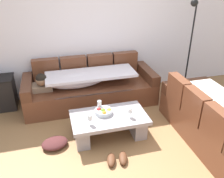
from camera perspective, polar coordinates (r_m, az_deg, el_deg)
The scene contains 13 objects.
ground_plane at distance 3.69m, azimuth 3.57°, elevation -14.96°, with size 14.00×14.00×0.00m, color #956B42.
back_wall at distance 4.95m, azimuth -3.99°, elevation 14.01°, with size 9.00×0.10×2.70m, color white.
couch_along_wall at distance 4.76m, azimuth -5.67°, elevation 0.28°, with size 2.55×0.92×0.88m.
couch_near_window at distance 4.08m, azimuth 23.02°, elevation -6.89°, with size 0.92×1.90×0.88m.
coffee_table at distance 3.86m, azimuth -0.71°, elevation -8.18°, with size 1.20×0.68×0.38m.
fruit_bowl at distance 3.81m, azimuth -2.03°, elevation -5.41°, with size 0.28×0.28×0.10m.
wine_glass_near_left at distance 3.54m, azimuth -5.32°, elevation -6.92°, with size 0.07×0.07×0.17m.
wine_glass_near_right at distance 3.70m, azimuth 4.36°, elevation -5.25°, with size 0.07×0.07×0.17m.
wine_glass_far_back at distance 3.87m, azimuth -3.05°, elevation -3.54°, with size 0.07×0.07×0.17m.
open_magazine at distance 3.88m, azimuth 4.69°, elevation -5.47°, with size 0.28×0.21×0.01m, color white.
floor_lamp at distance 5.20m, azimuth 18.18°, elevation 10.73°, with size 0.33×0.31×1.95m.
pair_of_shoes at distance 3.52m, azimuth 1.25°, elevation -16.42°, with size 0.36×0.30×0.09m.
crumpled_garment at distance 3.85m, azimuth -13.57°, elevation -12.52°, with size 0.40×0.32×0.12m, color #4C2323.
Camera 1 is at (-0.92, -2.58, 2.47)m, focal length 38.11 mm.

